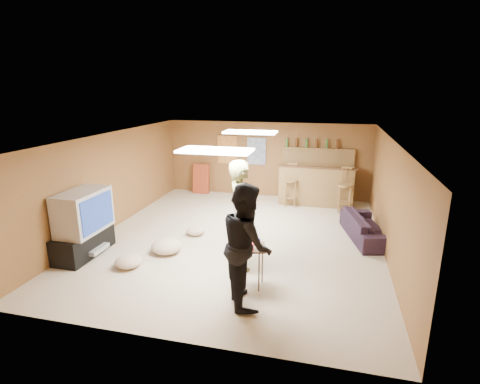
% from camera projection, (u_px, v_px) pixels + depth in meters
% --- Properties ---
extents(ground, '(7.00, 7.00, 0.00)m').
position_uv_depth(ground, '(238.00, 239.00, 8.13)').
color(ground, '#C1AF93').
rests_on(ground, ground).
extents(ceiling, '(6.00, 7.00, 0.02)m').
position_uv_depth(ceiling, '(238.00, 137.00, 7.53)').
color(ceiling, silver).
rests_on(ceiling, ground).
extents(wall_back, '(6.00, 0.02, 2.20)m').
position_uv_depth(wall_back, '(267.00, 160.00, 11.10)').
color(wall_back, brown).
rests_on(wall_back, ground).
extents(wall_front, '(6.00, 0.02, 2.20)m').
position_uv_depth(wall_front, '(168.00, 264.00, 4.56)').
color(wall_front, brown).
rests_on(wall_front, ground).
extents(wall_left, '(0.02, 7.00, 2.20)m').
position_uv_depth(wall_left, '(110.00, 182.00, 8.52)').
color(wall_left, brown).
rests_on(wall_left, ground).
extents(wall_right, '(0.02, 7.00, 2.20)m').
position_uv_depth(wall_right, '(390.00, 200.00, 7.14)').
color(wall_right, brown).
rests_on(wall_right, ground).
extents(tv_stand, '(0.55, 1.30, 0.50)m').
position_uv_depth(tv_stand, '(84.00, 243.00, 7.28)').
color(tv_stand, black).
rests_on(tv_stand, ground).
extents(dvd_box, '(0.35, 0.50, 0.08)m').
position_uv_depth(dvd_box, '(94.00, 249.00, 7.26)').
color(dvd_box, '#B2B2B7').
rests_on(dvd_box, tv_stand).
extents(tv_body, '(0.60, 1.10, 0.80)m').
position_uv_depth(tv_body, '(83.00, 212.00, 7.09)').
color(tv_body, '#B2B2B7').
rests_on(tv_body, tv_stand).
extents(tv_screen, '(0.02, 0.95, 0.65)m').
position_uv_depth(tv_screen, '(98.00, 213.00, 7.02)').
color(tv_screen, navy).
rests_on(tv_screen, tv_body).
extents(bar_counter, '(2.00, 0.60, 1.10)m').
position_uv_depth(bar_counter, '(316.00, 185.00, 10.39)').
color(bar_counter, brown).
rests_on(bar_counter, ground).
extents(bar_lip, '(2.10, 0.12, 0.05)m').
position_uv_depth(bar_lip, '(317.00, 168.00, 10.01)').
color(bar_lip, '#422815').
rests_on(bar_lip, bar_counter).
extents(bar_shelf, '(2.00, 0.18, 0.05)m').
position_uv_depth(bar_shelf, '(319.00, 149.00, 10.56)').
color(bar_shelf, brown).
rests_on(bar_shelf, bar_backing).
extents(bar_backing, '(2.00, 0.14, 0.60)m').
position_uv_depth(bar_backing, '(318.00, 159.00, 10.66)').
color(bar_backing, brown).
rests_on(bar_backing, bar_counter).
extents(poster_left, '(0.60, 0.03, 0.85)m').
position_uv_depth(poster_left, '(227.00, 150.00, 11.28)').
color(poster_left, '#BF3F26').
rests_on(poster_left, wall_back).
extents(poster_right, '(0.55, 0.03, 0.80)m').
position_uv_depth(poster_right, '(256.00, 151.00, 11.07)').
color(poster_right, '#334C99').
rests_on(poster_right, wall_back).
extents(folding_chair_stack, '(0.50, 0.26, 0.91)m').
position_uv_depth(folding_chair_stack, '(201.00, 179.00, 11.55)').
color(folding_chair_stack, '#A63B1E').
rests_on(folding_chair_stack, ground).
extents(ceiling_panel_front, '(1.20, 0.60, 0.04)m').
position_uv_depth(ceiling_panel_front, '(215.00, 151.00, 6.14)').
color(ceiling_panel_front, white).
rests_on(ceiling_panel_front, ceiling).
extents(ceiling_panel_back, '(1.20, 0.60, 0.04)m').
position_uv_depth(ceiling_panel_back, '(250.00, 132.00, 8.66)').
color(ceiling_panel_back, white).
rests_on(ceiling_panel_back, ceiling).
extents(person_olive, '(0.74, 0.86, 1.99)m').
position_uv_depth(person_olive, '(241.00, 215.00, 6.61)').
color(person_olive, olive).
rests_on(person_olive, ground).
extents(person_black, '(1.01, 1.12, 1.87)m').
position_uv_depth(person_black, '(246.00, 245.00, 5.51)').
color(person_black, black).
rests_on(person_black, ground).
extents(sofa, '(1.10, 1.91, 0.53)m').
position_uv_depth(sofa, '(367.00, 227.00, 8.08)').
color(sofa, black).
rests_on(sofa, ground).
extents(tray_table, '(0.62, 0.54, 0.69)m').
position_uv_depth(tray_table, '(249.00, 266.00, 6.13)').
color(tray_table, '#422815').
rests_on(tray_table, ground).
extents(cup_red_near, '(0.11, 0.11, 0.12)m').
position_uv_depth(cup_red_near, '(243.00, 242.00, 6.07)').
color(cup_red_near, red).
rests_on(cup_red_near, tray_table).
extents(cup_red_far, '(0.09, 0.09, 0.10)m').
position_uv_depth(cup_red_far, '(251.00, 246.00, 5.92)').
color(cup_red_far, red).
rests_on(cup_red_far, tray_table).
extents(cup_blue, '(0.10, 0.10, 0.10)m').
position_uv_depth(cup_blue, '(258.00, 241.00, 6.10)').
color(cup_blue, navy).
rests_on(cup_blue, tray_table).
extents(bar_stool_left, '(0.43, 0.43, 1.12)m').
position_uv_depth(bar_stool_left, '(291.00, 186.00, 10.22)').
color(bar_stool_left, brown).
rests_on(bar_stool_left, ground).
extents(bar_stool_right, '(0.38, 0.38, 1.15)m').
position_uv_depth(bar_stool_right, '(345.00, 191.00, 9.73)').
color(bar_stool_right, brown).
rests_on(bar_stool_right, ground).
extents(cushion_near_tv, '(0.78, 0.78, 0.28)m').
position_uv_depth(cushion_near_tv, '(167.00, 246.00, 7.41)').
color(cushion_near_tv, tan).
rests_on(cushion_near_tv, ground).
extents(cushion_mid, '(0.49, 0.49, 0.19)m').
position_uv_depth(cushion_mid, '(196.00, 231.00, 8.33)').
color(cushion_mid, tan).
rests_on(cushion_mid, ground).
extents(cushion_far, '(0.64, 0.64, 0.22)m').
position_uv_depth(cushion_far, '(129.00, 261.00, 6.83)').
color(cushion_far, tan).
rests_on(cushion_far, ground).
extents(bottle_row, '(1.48, 0.08, 0.26)m').
position_uv_depth(bottle_row, '(312.00, 143.00, 10.54)').
color(bottle_row, '#3F7233').
rests_on(bottle_row, bar_shelf).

